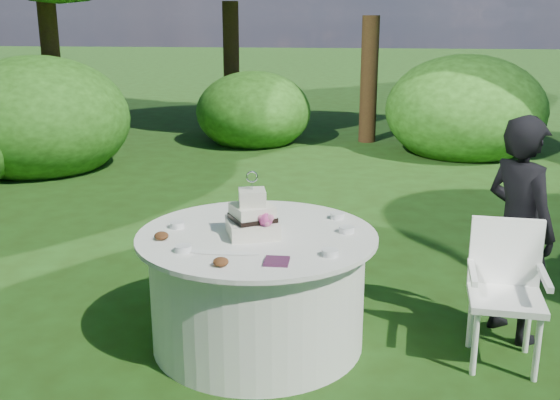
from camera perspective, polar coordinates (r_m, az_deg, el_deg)
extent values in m
plane|color=#1E380F|center=(4.54, -1.92, -12.17)|extent=(80.00, 80.00, 0.00)
cube|color=#4D2141|center=(3.74, -0.29, -5.36)|extent=(0.14, 0.14, 0.02)
ellipsoid|color=white|center=(3.90, -5.22, -4.58)|extent=(0.48, 0.07, 0.01)
imported|color=black|center=(4.62, 20.06, -2.40)|extent=(0.61, 0.67, 1.53)
cylinder|color=white|center=(4.38, -1.97, -7.89)|extent=(1.40, 1.40, 0.74)
cylinder|color=silver|center=(4.24, -2.02, -3.12)|extent=(1.56, 1.56, 0.03)
cube|color=silver|center=(4.19, -2.41, -2.42)|extent=(0.39, 0.39, 0.10)
cube|color=white|center=(4.16, -2.42, -1.11)|extent=(0.33, 0.33, 0.10)
cube|color=white|center=(4.13, -2.44, 0.21)|extent=(0.20, 0.20, 0.10)
cube|color=black|center=(4.17, -2.42, -1.57)|extent=(0.34, 0.34, 0.03)
sphere|color=#CA3B8B|center=(4.05, -1.24, -1.79)|extent=(0.08, 0.08, 0.08)
cylinder|color=silver|center=(4.11, -2.45, 1.22)|extent=(0.01, 0.01, 0.05)
torus|color=silver|center=(4.10, -2.46, 2.03)|extent=(0.08, 0.02, 0.08)
cube|color=white|center=(4.32, 19.06, -8.15)|extent=(0.48, 0.48, 0.04)
cube|color=white|center=(4.42, 19.04, -4.26)|extent=(0.44, 0.08, 0.44)
cylinder|color=white|center=(4.23, 16.60, -11.88)|extent=(0.04, 0.04, 0.42)
cylinder|color=white|center=(4.28, 21.48, -12.01)|extent=(0.04, 0.04, 0.42)
cylinder|color=white|center=(4.55, 16.27, -9.81)|extent=(0.04, 0.04, 0.42)
cylinder|color=white|center=(4.60, 20.79, -9.96)|extent=(0.04, 0.04, 0.42)
cube|color=silver|center=(4.23, 16.42, -6.06)|extent=(0.07, 0.40, 0.04)
cube|color=white|center=(4.29, 22.06, -6.29)|extent=(0.07, 0.40, 0.04)
cylinder|color=white|center=(3.85, 4.38, -4.60)|extent=(0.10, 0.10, 0.04)
cylinder|color=white|center=(4.39, -8.94, -2.15)|extent=(0.10, 0.10, 0.04)
cylinder|color=white|center=(4.27, 5.81, -2.57)|extent=(0.10, 0.10, 0.04)
cylinder|color=white|center=(4.55, 5.03, -1.37)|extent=(0.10, 0.10, 0.04)
cylinder|color=white|center=(3.95, -8.44, -4.21)|extent=(0.10, 0.10, 0.04)
ellipsoid|color=#562D16|center=(4.18, -10.29, -3.08)|extent=(0.09, 0.09, 0.05)
ellipsoid|color=#562D16|center=(3.71, -5.19, -5.38)|extent=(0.09, 0.09, 0.05)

